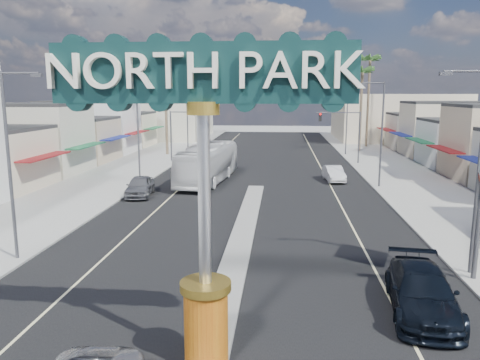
% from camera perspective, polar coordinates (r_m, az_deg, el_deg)
% --- Properties ---
extents(ground, '(160.00, 160.00, 0.00)m').
position_cam_1_polar(ground, '(41.46, 2.06, -0.66)').
color(ground, gray).
rests_on(ground, ground).
extents(road, '(20.00, 120.00, 0.01)m').
position_cam_1_polar(road, '(41.46, 2.06, -0.65)').
color(road, black).
rests_on(road, ground).
extents(median_island, '(1.30, 30.00, 0.16)m').
position_cam_1_polar(median_island, '(25.95, 0.15, -7.26)').
color(median_island, gray).
rests_on(median_island, ground).
extents(sidewalk_left, '(8.00, 120.00, 0.12)m').
position_cam_1_polar(sidewalk_left, '(44.43, -16.28, -0.25)').
color(sidewalk_left, gray).
rests_on(sidewalk_left, ground).
extents(sidewalk_right, '(8.00, 120.00, 0.12)m').
position_cam_1_polar(sidewalk_right, '(43.06, 21.01, -0.86)').
color(sidewalk_right, gray).
rests_on(sidewalk_right, ground).
extents(storefront_row_left, '(12.00, 42.00, 6.00)m').
position_cam_1_polar(storefront_row_left, '(59.87, -20.88, 4.98)').
color(storefront_row_left, beige).
rests_on(storefront_row_left, ground).
extents(backdrop_far_left, '(20.00, 20.00, 8.00)m').
position_cam_1_polar(backdrop_far_left, '(89.06, -10.72, 7.68)').
color(backdrop_far_left, '#B7B29E').
rests_on(backdrop_far_left, ground).
extents(backdrop_far_right, '(20.00, 20.00, 8.00)m').
position_cam_1_polar(backdrop_far_right, '(88.00, 18.30, 7.31)').
color(backdrop_far_right, beige).
rests_on(backdrop_far_right, ground).
extents(gateway_sign, '(8.20, 1.50, 9.15)m').
position_cam_1_polar(gateway_sign, '(12.95, -4.43, 1.37)').
color(gateway_sign, '#AF410D').
rests_on(gateway_sign, median_island).
extents(traffic_signal_left, '(5.09, 0.45, 6.00)m').
position_cam_1_polar(traffic_signal_left, '(55.91, -6.63, 6.56)').
color(traffic_signal_left, '#47474C').
rests_on(traffic_signal_left, ground).
extents(traffic_signal_right, '(5.09, 0.45, 6.00)m').
position_cam_1_polar(traffic_signal_right, '(55.21, 12.51, 6.34)').
color(traffic_signal_right, '#47474C').
rests_on(traffic_signal_right, ground).
extents(streetlight_l_near, '(2.03, 0.22, 9.00)m').
position_cam_1_polar(streetlight_l_near, '(24.33, -26.06, 2.53)').
color(streetlight_l_near, '#47474C').
rests_on(streetlight_l_near, ground).
extents(streetlight_l_mid, '(2.03, 0.22, 9.00)m').
position_cam_1_polar(streetlight_l_mid, '(42.63, -12.12, 6.29)').
color(streetlight_l_mid, '#47474C').
rests_on(streetlight_l_mid, ground).
extents(streetlight_l_far, '(2.03, 0.22, 9.00)m').
position_cam_1_polar(streetlight_l_far, '(63.95, -6.29, 7.76)').
color(streetlight_l_far, '#47474C').
rests_on(streetlight_l_far, ground).
extents(streetlight_r_near, '(2.03, 0.22, 9.00)m').
position_cam_1_polar(streetlight_r_near, '(22.43, 26.79, 1.89)').
color(streetlight_r_near, '#47474C').
rests_on(streetlight_r_near, ground).
extents(streetlight_r_mid, '(2.03, 0.22, 9.00)m').
position_cam_1_polar(streetlight_r_mid, '(41.58, 16.70, 5.99)').
color(streetlight_r_mid, '#47474C').
rests_on(streetlight_r_mid, ground).
extents(streetlight_r_far, '(2.03, 0.22, 9.00)m').
position_cam_1_polar(streetlight_r_far, '(63.25, 12.75, 7.54)').
color(streetlight_r_far, '#47474C').
rests_on(streetlight_r_far, ground).
extents(palm_left_far, '(2.60, 2.60, 13.10)m').
position_cam_1_polar(palm_left_far, '(62.60, -9.15, 13.52)').
color(palm_left_far, brown).
rests_on(palm_left_far, ground).
extents(palm_right_mid, '(2.60, 2.60, 12.10)m').
position_cam_1_polar(palm_right_mid, '(67.57, 14.70, 12.32)').
color(palm_right_mid, brown).
rests_on(palm_right_mid, ground).
extents(palm_right_far, '(2.60, 2.60, 14.10)m').
position_cam_1_polar(palm_right_far, '(73.90, 15.56, 13.47)').
color(palm_right_far, brown).
rests_on(palm_right_far, ground).
extents(suv_right, '(2.94, 5.85, 1.63)m').
position_cam_1_polar(suv_right, '(18.89, 21.31, -12.55)').
color(suv_right, black).
rests_on(suv_right, ground).
extents(car_parked_left, '(2.41, 4.86, 1.59)m').
position_cam_1_polar(car_parked_left, '(37.83, -12.11, -0.74)').
color(car_parked_left, slate).
rests_on(car_parked_left, ground).
extents(car_parked_right, '(1.93, 4.42, 1.41)m').
position_cam_1_polar(car_parked_right, '(44.26, 11.35, 0.77)').
color(car_parked_right, silver).
rests_on(car_parked_right, ground).
extents(city_bus, '(4.18, 12.60, 3.44)m').
position_cam_1_polar(city_bus, '(42.99, -3.89, 2.04)').
color(city_bus, silver).
rests_on(city_bus, ground).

